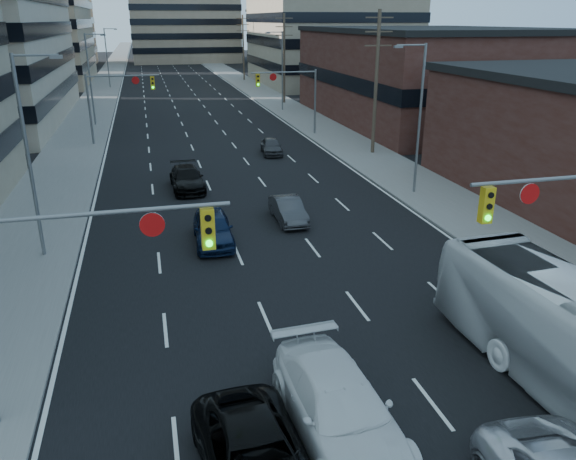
# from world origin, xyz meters

# --- Properties ---
(road_surface) EXTENTS (18.00, 300.00, 0.02)m
(road_surface) POSITION_xyz_m (0.00, 130.00, 0.01)
(road_surface) COLOR black
(road_surface) RESTS_ON ground
(sidewalk_left) EXTENTS (5.00, 300.00, 0.15)m
(sidewalk_left) POSITION_xyz_m (-11.50, 130.00, 0.07)
(sidewalk_left) COLOR slate
(sidewalk_left) RESTS_ON ground
(sidewalk_right) EXTENTS (5.00, 300.00, 0.15)m
(sidewalk_right) POSITION_xyz_m (11.50, 130.00, 0.07)
(sidewalk_right) COLOR slate
(sidewalk_right) RESTS_ON ground
(office_left_far) EXTENTS (20.00, 30.00, 16.00)m
(office_left_far) POSITION_xyz_m (-24.00, 100.00, 8.00)
(office_left_far) COLOR gray
(office_left_far) RESTS_ON ground
(storefront_right_mid) EXTENTS (20.00, 30.00, 9.00)m
(storefront_right_mid) POSITION_xyz_m (24.00, 50.00, 4.50)
(storefront_right_mid) COLOR #472119
(storefront_right_mid) RESTS_ON ground
(office_right_far) EXTENTS (22.00, 28.00, 14.00)m
(office_right_far) POSITION_xyz_m (25.00, 88.00, 7.00)
(office_right_far) COLOR gray
(office_right_far) RESTS_ON ground
(bg_block_left) EXTENTS (24.00, 24.00, 20.00)m
(bg_block_left) POSITION_xyz_m (-28.00, 140.00, 10.00)
(bg_block_left) COLOR #ADA089
(bg_block_left) RESTS_ON ground
(bg_block_right) EXTENTS (22.00, 22.00, 12.00)m
(bg_block_right) POSITION_xyz_m (32.00, 130.00, 6.00)
(bg_block_right) COLOR gray
(bg_block_right) RESTS_ON ground
(signal_near_left) EXTENTS (6.59, 0.33, 6.00)m
(signal_near_left) POSITION_xyz_m (-7.45, 8.00, 4.33)
(signal_near_left) COLOR slate
(signal_near_left) RESTS_ON ground
(signal_far_left) EXTENTS (6.09, 0.33, 6.00)m
(signal_far_left) POSITION_xyz_m (-7.68, 45.00, 4.30)
(signal_far_left) COLOR slate
(signal_far_left) RESTS_ON ground
(signal_far_right) EXTENTS (6.09, 0.33, 6.00)m
(signal_far_right) POSITION_xyz_m (7.68, 45.00, 4.30)
(signal_far_right) COLOR slate
(signal_far_right) RESTS_ON ground
(utility_pole_block) EXTENTS (2.20, 0.28, 11.00)m
(utility_pole_block) POSITION_xyz_m (12.20, 36.00, 5.78)
(utility_pole_block) COLOR #4C3D2D
(utility_pole_block) RESTS_ON ground
(utility_pole_midblock) EXTENTS (2.20, 0.28, 11.00)m
(utility_pole_midblock) POSITION_xyz_m (12.20, 66.00, 5.78)
(utility_pole_midblock) COLOR #4C3D2D
(utility_pole_midblock) RESTS_ON ground
(utility_pole_distant) EXTENTS (2.20, 0.28, 11.00)m
(utility_pole_distant) POSITION_xyz_m (12.20, 96.00, 5.78)
(utility_pole_distant) COLOR #4C3D2D
(utility_pole_distant) RESTS_ON ground
(streetlight_left_near) EXTENTS (2.03, 0.22, 9.00)m
(streetlight_left_near) POSITION_xyz_m (-10.34, 20.00, 5.05)
(streetlight_left_near) COLOR slate
(streetlight_left_near) RESTS_ON ground
(streetlight_left_mid) EXTENTS (2.03, 0.22, 9.00)m
(streetlight_left_mid) POSITION_xyz_m (-10.34, 55.00, 5.05)
(streetlight_left_mid) COLOR slate
(streetlight_left_mid) RESTS_ON ground
(streetlight_left_far) EXTENTS (2.03, 0.22, 9.00)m
(streetlight_left_far) POSITION_xyz_m (-10.34, 90.00, 5.05)
(streetlight_left_far) COLOR slate
(streetlight_left_far) RESTS_ON ground
(streetlight_right_near) EXTENTS (2.03, 0.22, 9.00)m
(streetlight_right_near) POSITION_xyz_m (10.34, 25.00, 5.05)
(streetlight_right_near) COLOR slate
(streetlight_right_near) RESTS_ON ground
(streetlight_right_far) EXTENTS (2.03, 0.22, 9.00)m
(streetlight_right_far) POSITION_xyz_m (10.34, 60.00, 5.05)
(streetlight_right_far) COLOR slate
(streetlight_right_far) RESTS_ON ground
(white_van) EXTENTS (2.74, 6.04, 1.72)m
(white_van) POSITION_xyz_m (-1.21, 5.49, 0.86)
(white_van) COLOR silver
(white_van) RESTS_ON ground
(sedan_blue) EXTENTS (1.99, 4.59, 1.54)m
(sedan_blue) POSITION_xyz_m (-2.72, 19.80, 0.77)
(sedan_blue) COLOR #0E1C39
(sedan_blue) RESTS_ON ground
(sedan_grey_center) EXTENTS (1.39, 3.93, 1.29)m
(sedan_grey_center) POSITION_xyz_m (1.60, 21.99, 0.65)
(sedan_grey_center) COLOR #38383A
(sedan_grey_center) RESTS_ON ground
(sedan_black_far) EXTENTS (2.13, 4.95, 1.42)m
(sedan_black_far) POSITION_xyz_m (-3.20, 29.48, 0.71)
(sedan_black_far) COLOR black
(sedan_black_far) RESTS_ON ground
(sedan_grey_right) EXTENTS (1.93, 3.99, 1.31)m
(sedan_grey_right) POSITION_xyz_m (4.25, 38.01, 0.66)
(sedan_grey_right) COLOR #38383B
(sedan_grey_right) RESTS_ON ground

